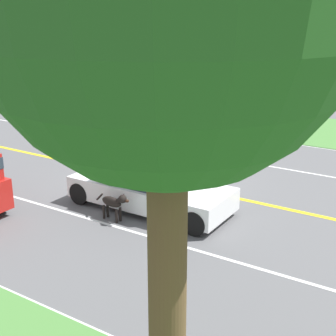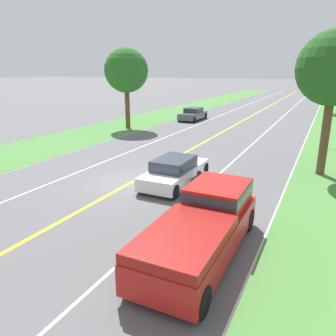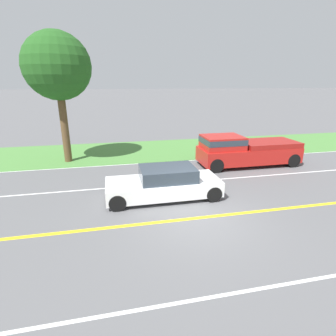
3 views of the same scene
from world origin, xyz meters
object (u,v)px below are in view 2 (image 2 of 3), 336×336
at_px(dog, 196,178).
at_px(oncoming_car, 193,114).
at_px(roadside_tree_right_near, 334,69).
at_px(ego_car, 175,171).
at_px(roadside_tree_left_near, 126,71).
at_px(street_sign, 324,125).
at_px(roadside_tree_right_far, 335,80).
at_px(pickup_truck, 203,225).

height_order(dog, oncoming_car, oncoming_car).
distance_m(dog, oncoming_car, 22.00).
bearing_deg(dog, roadside_tree_right_near, 48.06).
height_order(ego_car, roadside_tree_right_near, roadside_tree_right_near).
relative_size(oncoming_car, roadside_tree_left_near, 0.60).
relative_size(dog, oncoming_car, 0.26).
bearing_deg(oncoming_car, street_sign, 148.19).
bearing_deg(roadside_tree_right_far, roadside_tree_right_near, -90.38).
height_order(roadside_tree_right_near, street_sign, roadside_tree_right_near).
bearing_deg(dog, street_sign, 71.84).
bearing_deg(street_sign, pickup_truck, -99.12).
bearing_deg(roadside_tree_right_near, oncoming_car, 131.09).
bearing_deg(street_sign, roadside_tree_left_near, 178.14).
xyz_separation_m(ego_car, dog, (1.21, -0.28, -0.10)).
relative_size(roadside_tree_right_far, roadside_tree_left_near, 0.81).
distance_m(oncoming_car, street_sign, 15.69).
distance_m(roadside_tree_right_far, street_sign, 21.15).
distance_m(roadside_tree_right_near, street_sign, 8.10).
height_order(oncoming_car, roadside_tree_right_near, roadside_tree_right_near).
relative_size(ego_car, dog, 4.01).
bearing_deg(ego_car, roadside_tree_right_far, 78.77).
bearing_deg(roadside_tree_left_near, street_sign, -1.86).
relative_size(pickup_truck, roadside_tree_right_far, 0.96).
relative_size(ego_car, street_sign, 1.80).
height_order(oncoming_car, roadside_tree_left_near, roadside_tree_left_near).
xyz_separation_m(dog, oncoming_car, (-8.35, 20.36, 0.12)).
xyz_separation_m(dog, roadside_tree_right_near, (5.11, 4.93, 4.85)).
bearing_deg(street_sign, roadside_tree_right_near, -88.79).
distance_m(dog, street_sign, 13.13).
height_order(pickup_truck, oncoming_car, pickup_truck).
relative_size(ego_car, oncoming_car, 1.05).
bearing_deg(dog, ego_car, 171.15).
relative_size(oncoming_car, roadside_tree_right_far, 0.74).
distance_m(roadside_tree_right_far, roadside_tree_left_near, 26.74).
xyz_separation_m(roadside_tree_right_far, roadside_tree_left_near, (-17.18, -20.46, 1.16)).
bearing_deg(pickup_truck, dog, 113.47).
height_order(pickup_truck, roadside_tree_right_far, roadside_tree_right_far).
distance_m(dog, roadside_tree_right_near, 8.60).
bearing_deg(dog, pickup_truck, -62.39).
bearing_deg(pickup_truck, oncoming_car, 112.53).
distance_m(roadside_tree_right_near, roadside_tree_right_far, 28.21).
xyz_separation_m(ego_car, pickup_truck, (3.42, -5.36, 0.29)).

